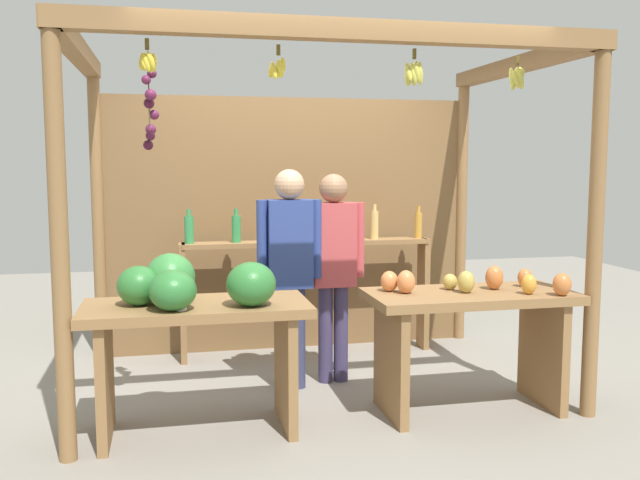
% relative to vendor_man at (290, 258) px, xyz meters
% --- Properties ---
extents(ground_plane, '(12.00, 12.00, 0.00)m').
position_rel_vendor_man_xyz_m(ground_plane, '(0.20, 0.07, -0.97)').
color(ground_plane, gray).
rests_on(ground_plane, ground).
extents(market_stall, '(3.39, 2.20, 2.48)m').
position_rel_vendor_man_xyz_m(market_stall, '(0.19, 0.58, 0.47)').
color(market_stall, olive).
rests_on(market_stall, ground).
extents(fruit_counter_left, '(1.37, 0.65, 1.11)m').
position_rel_vendor_man_xyz_m(fruit_counter_left, '(-0.73, -0.73, -0.23)').
color(fruit_counter_left, olive).
rests_on(fruit_counter_left, ground).
extents(fruit_counter_right, '(1.37, 0.64, 0.97)m').
position_rel_vendor_man_xyz_m(fruit_counter_right, '(1.10, -0.71, -0.36)').
color(fruit_counter_right, olive).
rests_on(fruit_counter_right, ground).
extents(bottle_shelf_unit, '(2.17, 0.22, 1.31)m').
position_rel_vendor_man_xyz_m(bottle_shelf_unit, '(0.29, 0.86, -0.18)').
color(bottle_shelf_unit, olive).
rests_on(bottle_shelf_unit, ground).
extents(vendor_man, '(0.48, 0.22, 1.62)m').
position_rel_vendor_man_xyz_m(vendor_man, '(0.00, 0.00, 0.00)').
color(vendor_man, '#353B5C').
rests_on(vendor_man, ground).
extents(vendor_woman, '(0.48, 0.21, 1.58)m').
position_rel_vendor_man_xyz_m(vendor_woman, '(0.35, 0.09, -0.02)').
color(vendor_woman, '#3D365B').
rests_on(vendor_woman, ground).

